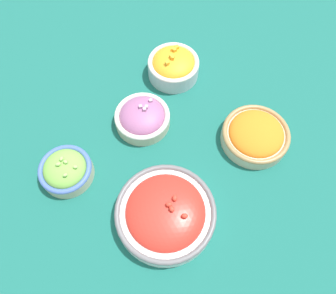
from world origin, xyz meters
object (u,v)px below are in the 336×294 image
at_px(bowl_lettuce, 66,170).
at_px(bowl_carrots, 256,135).
at_px(bowl_cherry_tomatoes, 165,213).
at_px(bowl_squash, 173,66).
at_px(bowl_red_onion, 142,117).

distance_m(bowl_lettuce, bowl_carrots, 0.45).
bearing_deg(bowl_cherry_tomatoes, bowl_carrots, 172.36).
relative_size(bowl_lettuce, bowl_squash, 0.89).
xyz_separation_m(bowl_lettuce, bowl_squash, (-0.38, -0.01, 0.01)).
xyz_separation_m(bowl_red_onion, bowl_squash, (-0.17, -0.04, 0.01)).
bearing_deg(bowl_cherry_tomatoes, bowl_lettuce, -72.84).
relative_size(bowl_carrots, bowl_cherry_tomatoes, 0.75).
height_order(bowl_carrots, bowl_cherry_tomatoes, bowl_cherry_tomatoes).
xyz_separation_m(bowl_carrots, bowl_squash, (-0.03, -0.28, 0.01)).
bearing_deg(bowl_squash, bowl_red_onion, 14.28).
height_order(bowl_carrots, bowl_squash, bowl_squash).
relative_size(bowl_red_onion, bowl_squash, 1.01).
xyz_separation_m(bowl_lettuce, bowl_carrots, (-0.35, 0.27, -0.00)).
bearing_deg(bowl_lettuce, bowl_squash, -178.95).
bearing_deg(bowl_lettuce, bowl_cherry_tomatoes, 107.16).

